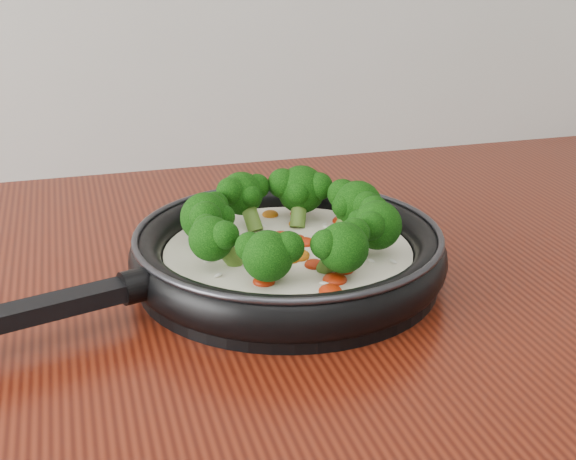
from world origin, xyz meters
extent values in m
cylinder|color=black|center=(0.10, 1.11, 0.91)|extent=(0.35, 0.35, 0.01)
torus|color=black|center=(0.10, 1.11, 0.93)|extent=(0.36, 0.36, 0.03)
torus|color=#2D2D33|center=(0.10, 1.11, 0.95)|extent=(0.35, 0.35, 0.01)
cube|color=black|center=(-0.12, 1.05, 0.93)|extent=(0.17, 0.07, 0.01)
cylinder|color=black|center=(-0.04, 1.07, 0.93)|extent=(0.03, 0.04, 0.03)
cylinder|color=white|center=(0.10, 1.11, 0.92)|extent=(0.29, 0.29, 0.02)
ellipsoid|color=#AD2308|center=(0.06, 1.05, 0.93)|extent=(0.02, 0.02, 0.01)
ellipsoid|color=#AD2308|center=(0.13, 1.20, 0.93)|extent=(0.02, 0.02, 0.01)
ellipsoid|color=#BC5E0C|center=(0.17, 1.13, 0.93)|extent=(0.03, 0.03, 0.01)
ellipsoid|color=#AD2308|center=(0.10, 1.14, 0.93)|extent=(0.02, 0.02, 0.01)
ellipsoid|color=#AD2308|center=(0.10, 1.10, 0.93)|extent=(0.02, 0.02, 0.01)
ellipsoid|color=#BC5E0C|center=(0.10, 1.20, 0.93)|extent=(0.02, 0.02, 0.01)
ellipsoid|color=#AD2308|center=(0.12, 1.12, 0.93)|extent=(0.02, 0.02, 0.01)
ellipsoid|color=#AD2308|center=(0.11, 1.07, 0.93)|extent=(0.02, 0.02, 0.01)
ellipsoid|color=#BC5E0C|center=(0.10, 1.09, 0.93)|extent=(0.03, 0.03, 0.01)
ellipsoid|color=#AD2308|center=(0.12, 1.03, 0.93)|extent=(0.03, 0.03, 0.01)
ellipsoid|color=#AD2308|center=(0.17, 1.16, 0.93)|extent=(0.03, 0.03, 0.01)
ellipsoid|color=#BC5E0C|center=(0.11, 1.09, 0.93)|extent=(0.02, 0.02, 0.01)
ellipsoid|color=#AD2308|center=(0.16, 1.09, 0.93)|extent=(0.02, 0.02, 0.01)
ellipsoid|color=#AD2308|center=(0.10, 1.09, 0.93)|extent=(0.02, 0.02, 0.01)
ellipsoid|color=#BC5E0C|center=(0.09, 1.08, 0.93)|extent=(0.02, 0.02, 0.01)
ellipsoid|color=#AD2308|center=(0.11, 1.01, 0.93)|extent=(0.02, 0.02, 0.01)
ellipsoid|color=#AD2308|center=(0.13, 1.05, 0.93)|extent=(0.03, 0.03, 0.01)
ellipsoid|color=#BC5E0C|center=(0.12, 1.17, 0.93)|extent=(0.02, 0.02, 0.01)
ellipsoid|color=#AD2308|center=(0.11, 1.13, 0.93)|extent=(0.02, 0.02, 0.01)
ellipsoid|color=white|center=(0.13, 1.06, 0.93)|extent=(0.01, 0.00, 0.00)
ellipsoid|color=white|center=(0.07, 1.09, 0.93)|extent=(0.01, 0.01, 0.00)
ellipsoid|color=white|center=(0.09, 1.11, 0.93)|extent=(0.01, 0.00, 0.00)
ellipsoid|color=white|center=(0.10, 1.11, 0.93)|extent=(0.00, 0.01, 0.00)
ellipsoid|color=white|center=(0.11, 1.07, 0.93)|extent=(0.01, 0.01, 0.00)
ellipsoid|color=white|center=(0.02, 1.10, 0.93)|extent=(0.01, 0.00, 0.00)
ellipsoid|color=white|center=(0.05, 1.10, 0.93)|extent=(0.01, 0.01, 0.00)
ellipsoid|color=white|center=(0.10, 1.10, 0.93)|extent=(0.01, 0.01, 0.00)
ellipsoid|color=white|center=(0.07, 1.05, 0.93)|extent=(0.01, 0.01, 0.00)
ellipsoid|color=white|center=(0.15, 1.16, 0.93)|extent=(0.01, 0.01, 0.00)
ellipsoid|color=white|center=(0.11, 1.12, 0.93)|extent=(0.01, 0.01, 0.00)
ellipsoid|color=white|center=(0.09, 1.17, 0.93)|extent=(0.01, 0.01, 0.00)
ellipsoid|color=white|center=(0.15, 1.15, 0.93)|extent=(0.01, 0.01, 0.00)
ellipsoid|color=white|center=(0.12, 1.04, 0.93)|extent=(0.01, 0.01, 0.00)
ellipsoid|color=white|center=(0.06, 1.08, 0.93)|extent=(0.01, 0.01, 0.00)
ellipsoid|color=white|center=(0.02, 1.07, 0.93)|extent=(0.01, 0.01, 0.00)
ellipsoid|color=white|center=(0.08, 1.11, 0.93)|extent=(0.01, 0.01, 0.00)
ellipsoid|color=white|center=(0.10, 1.10, 0.93)|extent=(0.00, 0.01, 0.00)
ellipsoid|color=white|center=(0.16, 1.06, 0.93)|extent=(0.01, 0.01, 0.00)
ellipsoid|color=white|center=(0.10, 1.11, 0.93)|extent=(0.01, 0.01, 0.00)
ellipsoid|color=white|center=(0.14, 1.14, 0.93)|extent=(0.01, 0.01, 0.00)
ellipsoid|color=white|center=(0.18, 1.05, 0.93)|extent=(0.01, 0.01, 0.00)
ellipsoid|color=white|center=(0.11, 1.03, 0.93)|extent=(0.01, 0.01, 0.00)
ellipsoid|color=white|center=(0.12, 1.09, 0.93)|extent=(0.01, 0.01, 0.00)
cylinder|color=olive|center=(0.16, 1.13, 0.94)|extent=(0.03, 0.02, 0.03)
sphere|color=black|center=(0.17, 1.13, 0.96)|extent=(0.06, 0.06, 0.05)
sphere|color=black|center=(0.16, 1.15, 0.97)|extent=(0.04, 0.04, 0.03)
sphere|color=black|center=(0.18, 1.11, 0.96)|extent=(0.03, 0.03, 0.03)
sphere|color=black|center=(0.16, 1.13, 0.96)|extent=(0.03, 0.03, 0.02)
cylinder|color=olive|center=(0.13, 1.17, 0.94)|extent=(0.03, 0.04, 0.04)
sphere|color=black|center=(0.13, 1.18, 0.96)|extent=(0.06, 0.06, 0.05)
sphere|color=black|center=(0.11, 1.19, 0.97)|extent=(0.04, 0.04, 0.03)
sphere|color=black|center=(0.15, 1.17, 0.97)|extent=(0.04, 0.04, 0.03)
sphere|color=black|center=(0.13, 1.17, 0.96)|extent=(0.03, 0.03, 0.02)
cylinder|color=olive|center=(0.08, 1.17, 0.94)|extent=(0.02, 0.03, 0.04)
sphere|color=black|center=(0.07, 1.19, 0.96)|extent=(0.05, 0.05, 0.04)
sphere|color=black|center=(0.06, 1.18, 0.97)|extent=(0.03, 0.03, 0.03)
sphere|color=black|center=(0.09, 1.19, 0.97)|extent=(0.03, 0.03, 0.03)
sphere|color=black|center=(0.08, 1.17, 0.96)|extent=(0.03, 0.03, 0.02)
cylinder|color=olive|center=(0.04, 1.14, 0.94)|extent=(0.03, 0.03, 0.03)
sphere|color=black|center=(0.03, 1.14, 0.96)|extent=(0.06, 0.06, 0.05)
sphere|color=black|center=(0.02, 1.13, 0.96)|extent=(0.04, 0.04, 0.03)
sphere|color=black|center=(0.04, 1.16, 0.96)|extent=(0.03, 0.03, 0.03)
sphere|color=black|center=(0.04, 1.14, 0.96)|extent=(0.03, 0.03, 0.02)
cylinder|color=olive|center=(0.04, 1.09, 0.94)|extent=(0.03, 0.02, 0.03)
sphere|color=black|center=(0.02, 1.08, 0.96)|extent=(0.05, 0.05, 0.04)
sphere|color=black|center=(0.03, 1.07, 0.97)|extent=(0.03, 0.03, 0.02)
sphere|color=black|center=(0.02, 1.10, 0.97)|extent=(0.03, 0.03, 0.02)
sphere|color=black|center=(0.04, 1.09, 0.96)|extent=(0.02, 0.02, 0.02)
cylinder|color=olive|center=(0.07, 1.05, 0.94)|extent=(0.03, 0.03, 0.03)
sphere|color=black|center=(0.06, 1.04, 0.96)|extent=(0.05, 0.05, 0.04)
sphere|color=black|center=(0.08, 1.04, 0.96)|extent=(0.03, 0.03, 0.03)
sphere|color=black|center=(0.05, 1.05, 0.96)|extent=(0.03, 0.03, 0.03)
sphere|color=black|center=(0.07, 1.05, 0.96)|extent=(0.03, 0.03, 0.02)
cylinder|color=olive|center=(0.12, 1.05, 0.94)|extent=(0.02, 0.03, 0.04)
sphere|color=black|center=(0.12, 1.03, 0.96)|extent=(0.05, 0.05, 0.04)
sphere|color=black|center=(0.14, 1.04, 0.97)|extent=(0.03, 0.03, 0.03)
sphere|color=black|center=(0.11, 1.03, 0.97)|extent=(0.03, 0.03, 0.03)
sphere|color=black|center=(0.12, 1.05, 0.96)|extent=(0.03, 0.03, 0.02)
cylinder|color=olive|center=(0.16, 1.08, 0.94)|extent=(0.04, 0.03, 0.04)
sphere|color=black|center=(0.17, 1.07, 0.96)|extent=(0.05, 0.05, 0.04)
sphere|color=black|center=(0.17, 1.09, 0.97)|extent=(0.03, 0.03, 0.03)
sphere|color=black|center=(0.16, 1.06, 0.97)|extent=(0.03, 0.03, 0.03)
sphere|color=black|center=(0.16, 1.08, 0.96)|extent=(0.03, 0.03, 0.02)
camera|label=1|loc=(-0.09, 0.46, 1.22)|focal=49.37mm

